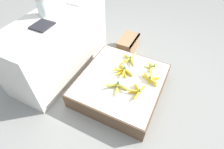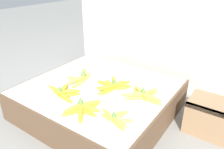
# 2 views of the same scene
# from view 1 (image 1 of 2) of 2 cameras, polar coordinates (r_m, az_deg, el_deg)

# --- Properties ---
(ground_plane) EXTENTS (10.00, 10.00, 0.00)m
(ground_plane) POSITION_cam_1_polar(r_m,az_deg,el_deg) (2.14, 2.78, -5.16)
(ground_plane) COLOR gray
(display_platform) EXTENTS (0.97, 0.91, 0.21)m
(display_platform) POSITION_cam_1_polar(r_m,az_deg,el_deg) (2.05, 2.88, -3.35)
(display_platform) COLOR brown
(display_platform) RESTS_ON ground_plane
(back_vendor_table) EXTENTS (1.44, 0.55, 0.73)m
(back_vendor_table) POSITION_cam_1_polar(r_m,az_deg,el_deg) (2.29, -17.06, 9.55)
(back_vendor_table) COLOR beige
(back_vendor_table) RESTS_ON ground_plane
(wooden_crate) EXTENTS (0.38, 0.22, 0.22)m
(wooden_crate) POSITION_cam_1_polar(r_m,az_deg,el_deg) (2.63, 5.32, 9.78)
(wooden_crate) COLOR #997551
(wooden_crate) RESTS_ON ground_plane
(banana_bunch_front_midleft) EXTENTS (0.25, 0.16, 0.09)m
(banana_bunch_front_midleft) POSITION_cam_1_polar(r_m,az_deg,el_deg) (1.85, 8.45, -5.37)
(banana_bunch_front_midleft) COLOR gold
(banana_bunch_front_midleft) RESTS_ON display_platform
(banana_bunch_front_midright) EXTENTS (0.19, 0.23, 0.10)m
(banana_bunch_front_midright) POSITION_cam_1_polar(r_m,az_deg,el_deg) (1.98, 12.55, -1.33)
(banana_bunch_front_midright) COLOR gold
(banana_bunch_front_midright) RESTS_ON display_platform
(banana_bunch_front_right) EXTENTS (0.20, 0.15, 0.08)m
(banana_bunch_front_right) POSITION_cam_1_polar(r_m,az_deg,el_deg) (2.13, 13.10, 2.49)
(banana_bunch_front_right) COLOR gold
(banana_bunch_front_right) RESTS_ON display_platform
(banana_bunch_middle_midleft) EXTENTS (0.16, 0.27, 0.11)m
(banana_bunch_middle_midleft) POSITION_cam_1_polar(r_m,az_deg,el_deg) (1.86, 1.80, -3.96)
(banana_bunch_middle_midleft) COLOR #DBCC4C
(banana_bunch_middle_midleft) RESTS_ON display_platform
(banana_bunch_middle_midright) EXTENTS (0.22, 0.26, 0.10)m
(banana_bunch_middle_midright) POSITION_cam_1_polar(r_m,az_deg,el_deg) (2.03, 3.70, 1.24)
(banana_bunch_middle_midright) COLOR gold
(banana_bunch_middle_midright) RESTS_ON display_platform
(banana_bunch_middle_right) EXTENTS (0.25, 0.23, 0.09)m
(banana_bunch_middle_right) POSITION_cam_1_polar(r_m,az_deg,el_deg) (2.18, 5.96, 5.07)
(banana_bunch_middle_right) COLOR gold
(banana_bunch_middle_right) RESTS_ON display_platform
(glass_jar) EXTENTS (0.14, 0.14, 0.19)m
(glass_jar) POSITION_cam_1_polar(r_m,az_deg,el_deg) (2.11, -21.54, 20.02)
(glass_jar) COLOR silver
(glass_jar) RESTS_ON back_vendor_table
(foam_tray_white) EXTENTS (0.27, 0.19, 0.02)m
(foam_tray_white) POSITION_cam_1_polar(r_m,az_deg,el_deg) (2.37, -10.63, 22.66)
(foam_tray_white) COLOR white
(foam_tray_white) RESTS_ON back_vendor_table
(foam_tray_dark) EXTENTS (0.20, 0.19, 0.02)m
(foam_tray_dark) POSITION_cam_1_polar(r_m,az_deg,el_deg) (1.95, -21.82, 14.65)
(foam_tray_dark) COLOR #232328
(foam_tray_dark) RESTS_ON back_vendor_table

